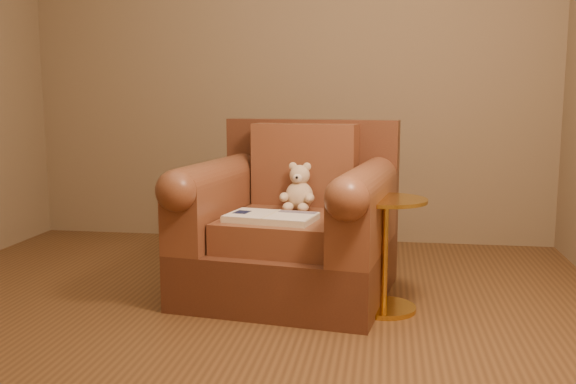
# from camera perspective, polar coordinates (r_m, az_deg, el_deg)

# --- Properties ---
(floor) EXTENTS (4.00, 4.00, 0.00)m
(floor) POSITION_cam_1_polar(r_m,az_deg,el_deg) (3.17, -5.74, -11.95)
(floor) COLOR brown
(floor) RESTS_ON ground
(armchair) EXTENTS (1.21, 1.16, 0.97)m
(armchair) POSITION_cam_1_polar(r_m,az_deg,el_deg) (3.62, 0.35, -3.16)
(armchair) COLOR #552D1C
(armchair) RESTS_ON floor
(teddy_bear) EXTENTS (0.20, 0.23, 0.28)m
(teddy_bear) POSITION_cam_1_polar(r_m,az_deg,el_deg) (3.67, 0.96, 0.03)
(teddy_bear) COLOR beige
(teddy_bear) RESTS_ON armchair
(guidebook) EXTENTS (0.50, 0.35, 0.04)m
(guidebook) POSITION_cam_1_polar(r_m,az_deg,el_deg) (3.35, -1.51, -2.26)
(guidebook) COLOR beige
(guidebook) RESTS_ON armchair
(side_table) EXTENTS (0.42, 0.42, 0.59)m
(side_table) POSITION_cam_1_polar(r_m,az_deg,el_deg) (3.35, 8.59, -5.18)
(side_table) COLOR gold
(side_table) RESTS_ON floor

